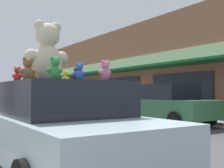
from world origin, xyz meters
name	(u,v)px	position (x,y,z in m)	size (l,w,h in m)	color
ground_plane	(180,149)	(0.00, 0.00, 0.00)	(260.00, 260.00, 0.00)	#424244
storefront_row	(198,70)	(11.79, 9.21, 3.02)	(11.63, 34.93, 6.05)	#9E6047
plush_art_car	(53,125)	(-3.29, -0.29, 0.80)	(1.94, 4.79, 1.50)	#ADC6D1
teddy_bear_giant	(47,53)	(-3.39, -0.28, 1.99)	(0.74, 0.45, 1.02)	beige
teddy_bear_white	(44,78)	(-3.05, 0.85, 1.62)	(0.19, 0.15, 0.26)	white
teddy_bear_yellow	(66,78)	(-2.84, 0.22, 1.62)	(0.19, 0.14, 0.25)	yellow
teddy_bear_pink	(105,71)	(-2.91, -1.31, 1.64)	(0.22, 0.14, 0.30)	pink
teddy_bear_red	(17,75)	(-3.83, -0.14, 1.62)	(0.17, 0.17, 0.25)	red
teddy_bear_brown	(28,70)	(-3.80, -0.56, 1.67)	(0.27, 0.18, 0.36)	olive
teddy_bear_blue	(80,72)	(-3.27, -1.22, 1.62)	(0.18, 0.15, 0.25)	blue
teddy_bear_black	(77,76)	(-2.93, -0.43, 1.62)	(0.15, 0.19, 0.26)	black
teddy_bear_green	(55,69)	(-3.60, -1.15, 1.65)	(0.24, 0.16, 0.32)	green
teddy_bear_orange	(33,73)	(-3.53, 0.01, 1.66)	(0.25, 0.15, 0.34)	orange
parked_car_far_center	(167,104)	(3.32, 3.83, 0.85)	(2.06, 4.39, 1.67)	#336B3D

